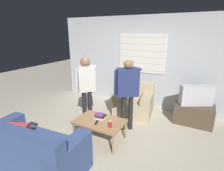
{
  "coord_description": "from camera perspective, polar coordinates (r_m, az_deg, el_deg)",
  "views": [
    {
      "loc": [
        1.59,
        -2.72,
        2.12
      ],
      "look_at": [
        -0.12,
        0.48,
        1.0
      ],
      "focal_mm": 28.0,
      "sensor_mm": 36.0,
      "label": 1
    }
  ],
  "objects": [
    {
      "name": "person_right_standing",
      "position": [
        3.72,
        5.12,
        -0.28
      ],
      "size": [
        0.55,
        0.85,
        1.59
      ],
      "rotation": [
        0.0,
        0.0,
        0.59
      ],
      "color": "black",
      "rests_on": "ground_plane"
    },
    {
      "name": "book_stack",
      "position": [
        3.6,
        -3.88,
        -9.95
      ],
      "size": [
        0.22,
        0.19,
        0.11
      ],
      "color": "beige",
      "rests_on": "coffee_table"
    },
    {
      "name": "person_left_standing",
      "position": [
        4.08,
        -8.48,
        1.06
      ],
      "size": [
        0.48,
        0.71,
        1.59
      ],
      "rotation": [
        0.0,
        0.0,
        0.93
      ],
      "color": "black",
      "rests_on": "ground_plane"
    },
    {
      "name": "armchair_beige",
      "position": [
        4.69,
        7.23,
        -5.46
      ],
      "size": [
        1.04,
        0.92,
        0.83
      ],
      "rotation": [
        0.0,
        0.0,
        3.29
      ],
      "color": "tan",
      "rests_on": "ground_plane"
    },
    {
      "name": "tv_stand",
      "position": [
        4.66,
        25.09,
        -8.4
      ],
      "size": [
        0.85,
        0.53,
        0.48
      ],
      "color": "#4C3D2D",
      "rests_on": "ground_plane"
    },
    {
      "name": "coffee_table",
      "position": [
        3.56,
        -4.03,
        -11.94
      ],
      "size": [
        0.97,
        0.63,
        0.43
      ],
      "color": "#9E754C",
      "rests_on": "ground_plane"
    },
    {
      "name": "ground_plane",
      "position": [
        3.8,
        -1.86,
        -16.78
      ],
      "size": [
        16.0,
        16.0,
        0.0
      ],
      "primitive_type": "plane",
      "color": "#B2A893"
    },
    {
      "name": "tv",
      "position": [
        4.49,
        25.83,
        -2.91
      ],
      "size": [
        0.75,
        0.54,
        0.47
      ],
      "rotation": [
        0.0,
        0.0,
        3.65
      ],
      "color": "#B2B2B7",
      "rests_on": "tv_stand"
    },
    {
      "name": "soda_can",
      "position": [
        3.29,
        -0.52,
        -12.49
      ],
      "size": [
        0.07,
        0.07,
        0.13
      ],
      "color": "red",
      "rests_on": "coffee_table"
    },
    {
      "name": "couch_blue",
      "position": [
        3.18,
        -24.98,
        -18.81
      ],
      "size": [
        1.74,
        0.94,
        0.87
      ],
      "rotation": [
        0.0,
        0.0,
        0.08
      ],
      "color": "#384C7F",
      "rests_on": "ground_plane"
    },
    {
      "name": "spare_remote",
      "position": [
        3.46,
        -5.09,
        -11.95
      ],
      "size": [
        0.07,
        0.14,
        0.02
      ],
      "rotation": [
        0.0,
        0.0,
        0.26
      ],
      "color": "black",
      "rests_on": "coffee_table"
    },
    {
      "name": "wall_back",
      "position": [
        5.08,
        9.6,
        7.46
      ],
      "size": [
        5.2,
        0.08,
        2.55
      ],
      "color": "#ADB2B7",
      "rests_on": "ground_plane"
    }
  ]
}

